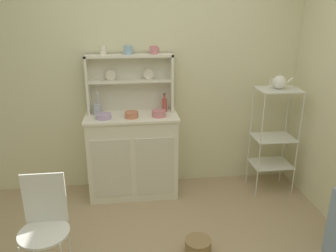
# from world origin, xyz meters

# --- Properties ---
(wall_back) EXTENTS (3.84, 0.05, 2.50)m
(wall_back) POSITION_xyz_m (0.00, 1.62, 1.25)
(wall_back) COLOR beige
(wall_back) RESTS_ON ground
(hutch_cabinet) EXTENTS (0.96, 0.45, 0.90)m
(hutch_cabinet) POSITION_xyz_m (-0.26, 1.37, 0.46)
(hutch_cabinet) COLOR silver
(hutch_cabinet) RESTS_ON ground
(hutch_shelf_unit) EXTENTS (0.89, 0.18, 0.60)m
(hutch_shelf_unit) POSITION_xyz_m (-0.26, 1.53, 1.26)
(hutch_shelf_unit) COLOR silver
(hutch_shelf_unit) RESTS_ON hutch_cabinet
(bakers_rack) EXTENTS (0.43, 0.33, 1.16)m
(bakers_rack) POSITION_xyz_m (1.26, 1.27, 0.70)
(bakers_rack) COLOR silver
(bakers_rack) RESTS_ON ground
(wire_chair) EXTENTS (0.36, 0.36, 0.85)m
(wire_chair) POSITION_xyz_m (-0.91, 0.17, 0.52)
(wire_chair) COLOR white
(wire_chair) RESTS_ON ground
(floor_basket) EXTENTS (0.22, 0.22, 0.13)m
(floor_basket) POSITION_xyz_m (0.25, 0.31, 0.06)
(floor_basket) COLOR #93754C
(floor_basket) RESTS_ON ground
(cup_cream_0) EXTENTS (0.08, 0.07, 0.09)m
(cup_cream_0) POSITION_xyz_m (-0.51, 1.49, 1.55)
(cup_cream_0) COLOR silver
(cup_cream_0) RESTS_ON hutch_shelf_unit
(cup_sky_1) EXTENTS (0.10, 0.08, 0.09)m
(cup_sky_1) POSITION_xyz_m (-0.26, 1.49, 1.55)
(cup_sky_1) COLOR #8EB2D1
(cup_sky_1) RESTS_ON hutch_shelf_unit
(cup_rose_2) EXTENTS (0.09, 0.08, 0.08)m
(cup_rose_2) POSITION_xyz_m (-0.00, 1.49, 1.55)
(cup_rose_2) COLOR #D17A84
(cup_rose_2) RESTS_ON hutch_shelf_unit
(bowl_mixing_large) EXTENTS (0.15, 0.15, 0.05)m
(bowl_mixing_large) POSITION_xyz_m (-0.53, 1.29, 0.93)
(bowl_mixing_large) COLOR #B79ECC
(bowl_mixing_large) RESTS_ON hutch_cabinet
(bowl_floral_medium) EXTENTS (0.14, 0.14, 0.06)m
(bowl_floral_medium) POSITION_xyz_m (-0.26, 1.29, 0.93)
(bowl_floral_medium) COLOR #C67556
(bowl_floral_medium) RESTS_ON hutch_cabinet
(bowl_cream_small) EXTENTS (0.14, 0.14, 0.06)m
(bowl_cream_small) POSITION_xyz_m (0.02, 1.29, 0.93)
(bowl_cream_small) COLOR #D17A84
(bowl_cream_small) RESTS_ON hutch_cabinet
(jam_bottle) EXTENTS (0.05, 0.05, 0.20)m
(jam_bottle) POSITION_xyz_m (0.10, 1.45, 0.98)
(jam_bottle) COLOR #B74C47
(jam_bottle) RESTS_ON hutch_cabinet
(utensil_jar) EXTENTS (0.08, 0.08, 0.25)m
(utensil_jar) POSITION_xyz_m (-0.61, 1.45, 0.96)
(utensil_jar) COLOR #B2B7C6
(utensil_jar) RESTS_ON hutch_cabinet
(porcelain_teapot) EXTENTS (0.23, 0.14, 0.16)m
(porcelain_teapot) POSITION_xyz_m (1.26, 1.27, 1.23)
(porcelain_teapot) COLOR white
(porcelain_teapot) RESTS_ON bakers_rack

